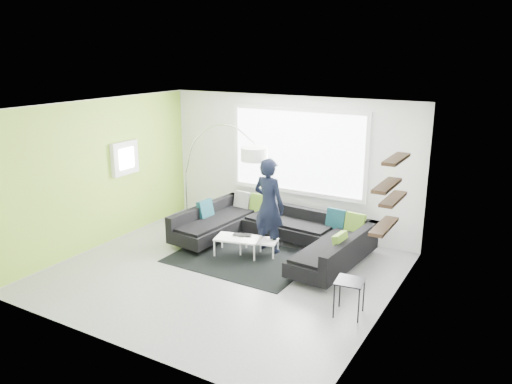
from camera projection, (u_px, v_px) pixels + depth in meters
ground at (223, 273)px, 8.51m from camera, size 5.50×5.50×0.00m
room_shell at (230, 167)px, 8.17m from camera, size 5.54×5.04×2.82m
sectional_sofa at (271, 235)px, 9.35m from camera, size 3.56×2.37×0.73m
rug at (241, 258)px, 9.07m from camera, size 2.47×1.81×0.01m
coffee_table at (248, 246)px, 9.22m from camera, size 1.15×0.83×0.34m
arc_lamp at (185, 173)px, 10.53m from camera, size 2.31×1.35×2.30m
side_table at (349, 298)px, 7.09m from camera, size 0.43×0.43×0.53m
person at (269, 206)px, 9.20m from camera, size 0.78×0.63×1.79m
laptop at (242, 236)px, 9.21m from camera, size 0.49×0.44×0.03m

